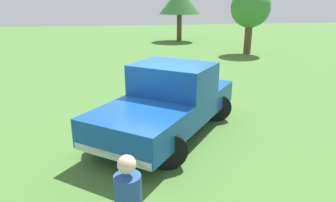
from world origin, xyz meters
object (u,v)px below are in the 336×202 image
(pickup_truck, at_px, (170,98))
(traffic_cone, at_px, (149,86))
(tree_back_left, at_px, (180,1))
(tree_back_right, at_px, (250,8))

(pickup_truck, height_order, traffic_cone, pickup_truck)
(tree_back_left, xyz_separation_m, tree_back_right, (2.93, -7.71, -0.48))
(tree_back_left, height_order, tree_back_right, tree_back_left)
(pickup_truck, height_order, tree_back_right, tree_back_right)
(pickup_truck, height_order, tree_back_left, tree_back_left)
(tree_back_left, relative_size, tree_back_right, 1.07)
(pickup_truck, relative_size, traffic_cone, 8.87)
(pickup_truck, bearing_deg, traffic_cone, -139.53)
(traffic_cone, bearing_deg, pickup_truck, -88.59)
(tree_back_right, distance_m, traffic_cone, 11.37)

